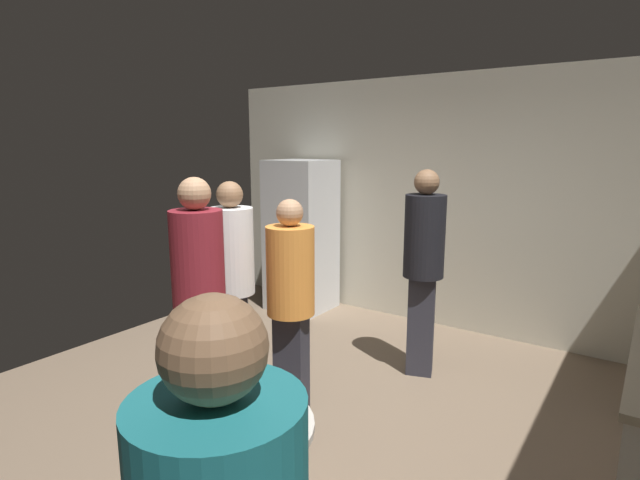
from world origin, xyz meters
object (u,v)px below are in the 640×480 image
beer_bottle_amber (202,385)px  beer_bottle_green (176,404)px  refrigerator (301,236)px  person_in_maroon_shirt (199,290)px  person_in_orange_shirt (291,294)px  beer_bottle_brown (234,391)px  person_in_white_shirt (232,273)px  foreground_table (228,444)px  person_in_black_shirt (424,257)px  plastic_cup_blue (225,406)px

beer_bottle_amber → beer_bottle_green: bearing=-80.5°
refrigerator → person_in_maroon_shirt: refrigerator is taller
person_in_maroon_shirt → person_in_orange_shirt: (0.33, 0.55, -0.11)m
refrigerator → beer_bottle_brown: bearing=-58.1°
refrigerator → person_in_maroon_shirt: 2.80m
beer_bottle_green → person_in_maroon_shirt: size_ratio=0.13×
beer_bottle_amber → beer_bottle_brown: (0.17, 0.05, 0.00)m
beer_bottle_green → person_in_white_shirt: bearing=125.4°
person_in_maroon_shirt → person_in_white_shirt: 0.61m
person_in_white_shirt → beer_bottle_brown: bearing=3.3°
foreground_table → person_in_white_shirt: person_in_white_shirt is taller
beer_bottle_green → person_in_maroon_shirt: person_in_maroon_shirt is taller
person_in_maroon_shirt → person_in_orange_shirt: person_in_maroon_shirt is taller
person_in_black_shirt → plastic_cup_blue: bearing=-17.6°
refrigerator → foreground_table: (2.00, -3.22, -0.27)m
foreground_table → beer_bottle_brown: beer_bottle_brown is taller
foreground_table → person_in_white_shirt: size_ratio=0.47×
beer_bottle_brown → plastic_cup_blue: (0.03, -0.09, -0.03)m
plastic_cup_blue → beer_bottle_brown: bearing=109.0°
plastic_cup_blue → person_in_orange_shirt: person_in_orange_shirt is taller
beer_bottle_brown → beer_bottle_green: bearing=-119.5°
beer_bottle_brown → person_in_black_shirt: size_ratio=0.13×
refrigerator → person_in_maroon_shirt: size_ratio=1.01×
beer_bottle_amber → beer_bottle_brown: same height
beer_bottle_amber → beer_bottle_green: size_ratio=1.00×
beer_bottle_amber → person_in_black_shirt: (0.16, 2.31, 0.23)m
beer_bottle_brown → person_in_black_shirt: 2.28m
refrigerator → foreground_table: bearing=-58.2°
beer_bottle_brown → beer_bottle_amber: bearing=-163.7°
plastic_cup_blue → person_in_orange_shirt: (-0.52, 1.16, 0.15)m
beer_bottle_brown → plastic_cup_blue: 0.09m
beer_bottle_brown → person_in_white_shirt: size_ratio=0.13×
person_in_maroon_shirt → person_in_white_shirt: (-0.25, 0.56, -0.04)m
foreground_table → person_in_black_shirt: person_in_black_shirt is taller
beer_bottle_green → plastic_cup_blue: size_ratio=2.09×
person_in_orange_shirt → person_in_maroon_shirt: bearing=-44.0°
plastic_cup_blue → person_in_white_shirt: size_ratio=0.06×
person_in_black_shirt → beer_bottle_green: bearing=-21.4°
foreground_table → person_in_white_shirt: (-1.15, 1.21, 0.37)m
foreground_table → person_in_orange_shirt: size_ratio=0.50×
refrigerator → plastic_cup_blue: 3.73m
beer_bottle_green → person_in_black_shirt: person_in_black_shirt is taller
person_in_white_shirt → beer_bottle_green: bearing=-6.0°
refrigerator → person_in_black_shirt: size_ratio=1.01×
foreground_table → person_in_maroon_shirt: (-0.89, 0.65, 0.42)m
beer_bottle_brown → plastic_cup_blue: bearing=-71.0°
beer_bottle_green → person_in_orange_shirt: bearing=105.4°
beer_bottle_green → beer_bottle_amber: bearing=99.5°
refrigerator → beer_bottle_brown: 3.65m
foreground_table → person_in_orange_shirt: bearing=115.4°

